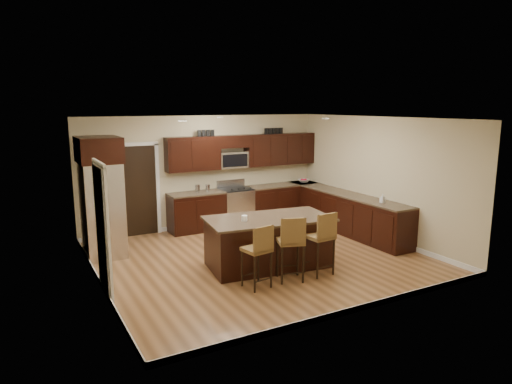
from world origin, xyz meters
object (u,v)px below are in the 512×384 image
stool_right (322,236)px  refrigerator (101,196)px  range (236,207)px  stool_mid (291,241)px  stool_left (259,249)px  island (269,243)px

stool_right → refrigerator: refrigerator is taller
range → stool_mid: stool_mid is taller
stool_left → range: bearing=59.9°
range → stool_mid: bearing=-102.0°
island → stool_right: 1.06m
stool_right → refrigerator: size_ratio=0.48×
island → stool_left: 1.10m
range → island: range is taller
island → refrigerator: refrigerator is taller
range → refrigerator: refrigerator is taller
stool_left → stool_right: 1.25m
range → island: bearing=-104.3°
island → stool_mid: bearing=-86.2°
stool_left → stool_mid: 0.62m
refrigerator → stool_mid: bearing=-49.5°
refrigerator → stool_right: bearing=-43.1°
island → refrigerator: bearing=148.0°
stool_right → refrigerator: bearing=132.9°
range → stool_right: (-0.16, -3.75, 0.24)m
stool_right → island: bearing=120.3°
island → stool_left: bearing=-121.2°
range → stool_right: 3.76m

